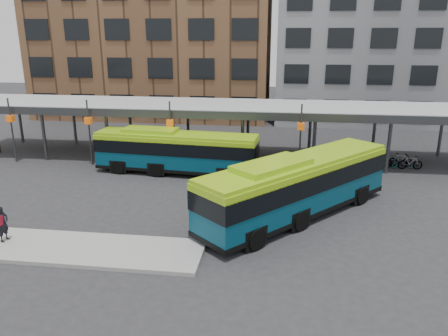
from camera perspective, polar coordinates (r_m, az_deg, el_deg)
ground at (r=22.13m, az=-5.38°, el=-7.73°), size 120.00×120.00×0.00m
boarding_island at (r=21.48m, az=-21.90°, el=-9.55°), size 14.00×3.00×0.18m
canopy at (r=33.17m, az=-0.74°, el=7.89°), size 40.00×6.53×4.80m
building_brick at (r=53.58m, az=-8.82°, el=18.91°), size 26.00×14.00×22.00m
building_grey at (r=52.75m, az=20.91°, el=16.96°), size 24.00×14.00×20.00m
bus_front at (r=22.95m, az=9.60°, el=-2.21°), size 10.14×10.92×3.39m
bus_rear at (r=30.05m, az=-6.32°, el=2.27°), size 11.28×3.36×3.06m
pedestrian at (r=22.36m, az=-26.95°, el=-6.48°), size 0.48×0.68×1.68m
bike_rack at (r=33.57m, az=21.08°, el=0.80°), size 4.44×1.18×1.02m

